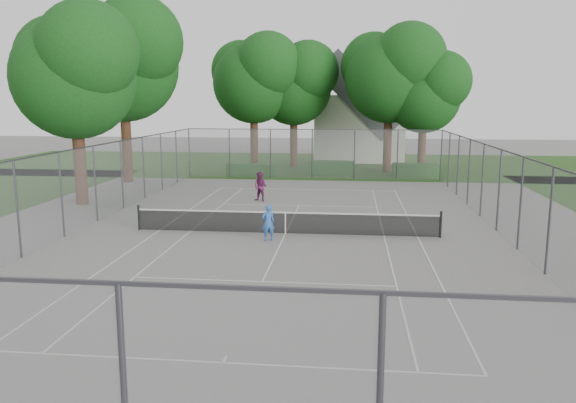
# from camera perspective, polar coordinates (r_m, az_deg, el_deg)

# --- Properties ---
(ground) EXTENTS (120.00, 120.00, 0.00)m
(ground) POSITION_cam_1_polar(r_m,az_deg,el_deg) (23.71, -0.26, -3.29)
(ground) COLOR slate
(ground) RESTS_ON ground
(grass_far) EXTENTS (60.00, 20.00, 0.00)m
(grass_far) POSITION_cam_1_polar(r_m,az_deg,el_deg) (49.28, 3.15, 3.80)
(grass_far) COLOR #1F4112
(grass_far) RESTS_ON ground
(court_markings) EXTENTS (11.03, 23.83, 0.01)m
(court_markings) POSITION_cam_1_polar(r_m,az_deg,el_deg) (23.70, -0.26, -3.27)
(court_markings) COLOR beige
(court_markings) RESTS_ON ground
(tennis_net) EXTENTS (12.87, 0.10, 1.10)m
(tennis_net) POSITION_cam_1_polar(r_m,az_deg,el_deg) (23.59, -0.26, -2.08)
(tennis_net) COLOR black
(tennis_net) RESTS_ON ground
(perimeter_fence) EXTENTS (18.08, 34.08, 3.52)m
(perimeter_fence) POSITION_cam_1_polar(r_m,az_deg,el_deg) (23.35, -0.27, 1.04)
(perimeter_fence) COLOR #38383D
(perimeter_fence) RESTS_ON ground
(tree_far_left) EXTENTS (7.57, 6.91, 10.88)m
(tree_far_left) POSITION_cam_1_polar(r_m,az_deg,el_deg) (46.43, -3.42, 12.64)
(tree_far_left) COLOR #3C2215
(tree_far_left) RESTS_ON ground
(tree_far_midleft) EXTENTS (7.16, 6.54, 10.30)m
(tree_far_midleft) POSITION_cam_1_polar(r_m,az_deg,el_deg) (47.27, 0.69, 12.13)
(tree_far_midleft) COLOR #3C2215
(tree_far_midleft) RESTS_ON ground
(tree_far_midright) EXTENTS (7.84, 7.16, 11.27)m
(tree_far_midright) POSITION_cam_1_polar(r_m,az_deg,el_deg) (44.54, 10.44, 12.94)
(tree_far_midright) COLOR #3C2215
(tree_far_midright) RESTS_ON ground
(tree_far_right) EXTENTS (6.35, 5.80, 9.13)m
(tree_far_right) POSITION_cam_1_polar(r_m,az_deg,el_deg) (44.17, 13.79, 10.92)
(tree_far_right) COLOR #3C2215
(tree_far_right) RESTS_ON ground
(tree_side_back) EXTENTS (8.49, 7.75, 12.20)m
(tree_side_back) POSITION_cam_1_polar(r_m,az_deg,el_deg) (39.88, -16.40, 13.95)
(tree_side_back) COLOR #3C2215
(tree_side_back) RESTS_ON ground
(tree_side_front) EXTENTS (7.29, 6.66, 10.48)m
(tree_side_front) POSITION_cam_1_polar(r_m,az_deg,el_deg) (31.82, -20.85, 12.59)
(tree_side_front) COLOR #3C2215
(tree_side_front) RESTS_ON ground
(hedge_left) EXTENTS (3.60, 1.08, 0.90)m
(hedge_left) POSITION_cam_1_polar(r_m,az_deg,el_deg) (41.70, -3.73, 3.23)
(hedge_left) COLOR #1A4516
(hedge_left) RESTS_ON ground
(hedge_mid) EXTENTS (3.41, 0.97, 1.07)m
(hedge_mid) POSITION_cam_1_polar(r_m,az_deg,el_deg) (42.06, 4.38, 3.40)
(hedge_mid) COLOR #1A4516
(hedge_mid) RESTS_ON ground
(hedge_right) EXTENTS (3.27, 1.20, 0.98)m
(hedge_right) POSITION_cam_1_polar(r_m,az_deg,el_deg) (42.11, 12.82, 3.12)
(hedge_right) COLOR #1A4516
(hedge_right) RESTS_ON ground
(house) EXTENTS (7.96, 6.17, 9.91)m
(house) POSITION_cam_1_polar(r_m,az_deg,el_deg) (52.71, 7.24, 8.50)
(house) COLOR beige
(house) RESTS_ON ground
(girl_player) EXTENTS (0.63, 0.54, 1.47)m
(girl_player) POSITION_cam_1_polar(r_m,az_deg,el_deg) (22.45, -2.03, -2.14)
(girl_player) COLOR #3066B7
(girl_player) RESTS_ON ground
(woman_player) EXTENTS (0.96, 0.85, 1.63)m
(woman_player) POSITION_cam_1_polar(r_m,az_deg,el_deg) (31.18, -2.82, 1.51)
(woman_player) COLOR #6A2355
(woman_player) RESTS_ON ground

